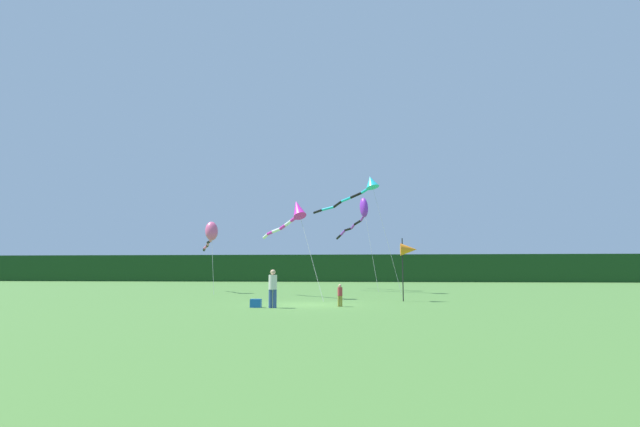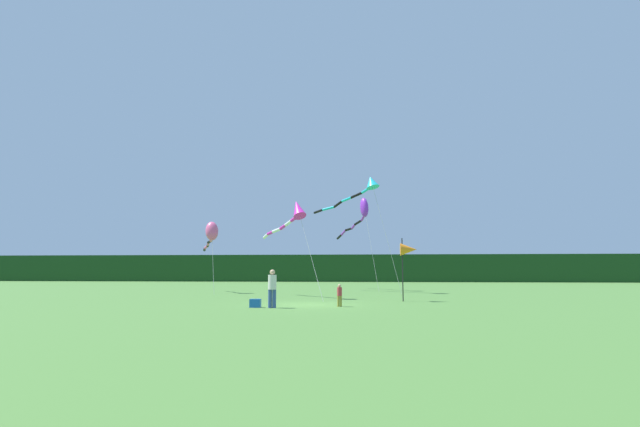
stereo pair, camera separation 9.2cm
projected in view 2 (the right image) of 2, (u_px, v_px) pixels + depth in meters
ground_plane at (309, 305)px, 23.91m from camera, size 120.00×120.00×0.00m
distant_treeline at (346, 268)px, 68.63m from camera, size 108.00×2.37×3.85m
person_adult at (272, 286)px, 22.00m from camera, size 0.38×0.38×1.75m
person_child at (340, 294)px, 22.73m from camera, size 0.23×0.23×1.06m
cooler_box at (255, 303)px, 22.17m from camera, size 0.50×0.32×0.39m
banner_flag_pole at (408, 250)px, 26.67m from camera, size 0.90×0.70×3.48m
kite_magenta at (294, 213)px, 30.09m from camera, size 4.92×6.89×6.21m
kite_cyan at (364, 187)px, 37.28m from camera, size 7.03×6.44×9.01m
kite_purple at (362, 212)px, 40.93m from camera, size 3.78×7.62×7.89m
kite_rainbow at (211, 233)px, 36.26m from camera, size 2.62×5.06×5.45m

